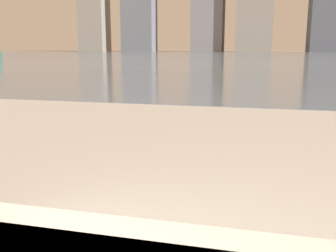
% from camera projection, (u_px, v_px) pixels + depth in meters
% --- Properties ---
extents(harbor_water, '(180.00, 110.00, 0.01)m').
position_uv_depth(harbor_water, '(258.00, 55.00, 59.20)').
color(harbor_water, slate).
rests_on(harbor_water, ground_plane).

